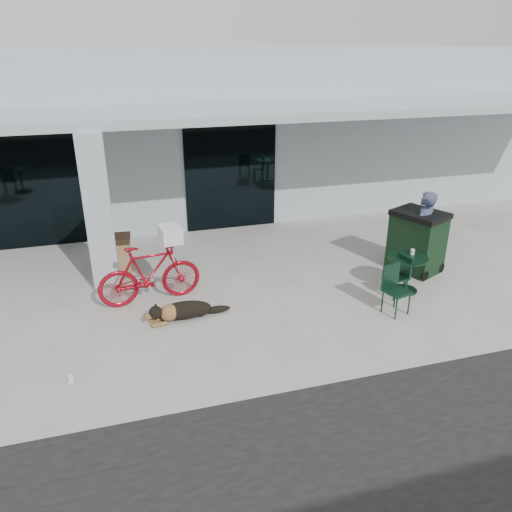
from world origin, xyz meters
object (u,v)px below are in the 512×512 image
object	(u,v)px
dog	(184,309)
trash_receptacle	(120,255)
cafe_chair_far_a	(397,291)
wheeled_bin	(417,241)
bicycle	(150,274)
cafe_table_far	(406,274)
cafe_chair_far_b	(397,277)
person	(422,232)

from	to	relation	value
dog	trash_receptacle	xyz separation A→B (m)	(-1.02, 2.31, 0.24)
cafe_chair_far_a	wheeled_bin	xyz separation A→B (m)	(1.41, 1.60, 0.21)
dog	wheeled_bin	xyz separation A→B (m)	(5.18, 0.71, 0.48)
bicycle	wheeled_bin	xyz separation A→B (m)	(5.69, -0.12, 0.08)
cafe_table_far	cafe_chair_far_b	bearing A→B (deg)	-155.16
cafe_chair_far_b	cafe_table_far	bearing A→B (deg)	106.34
dog	cafe_chair_far_b	size ratio (longest dim) A/B	1.36
cafe_chair_far_a	wheeled_bin	size ratio (longest dim) A/B	0.69
dog	cafe_chair_far_a	distance (m)	3.88
bicycle	cafe_table_far	xyz separation A→B (m)	(4.94, -0.97, -0.22)
dog	cafe_table_far	world-z (taller)	cafe_table_far
dog	cafe_table_far	xyz separation A→B (m)	(4.43, -0.14, 0.18)
cafe_table_far	person	xyz separation A→B (m)	(0.78, 0.75, 0.53)
dog	wheeled_bin	size ratio (longest dim) A/B	0.85
cafe_chair_far_b	dog	bearing A→B (deg)	-102.47
cafe_chair_far_b	wheeled_bin	world-z (taller)	wheeled_bin
bicycle	dog	xyz separation A→B (m)	(0.51, -0.83, -0.40)
cafe_table_far	wheeled_bin	world-z (taller)	wheeled_bin
person	dog	bearing A→B (deg)	-24.63
cafe_chair_far_a	trash_receptacle	distance (m)	5.76
cafe_chair_far_b	wheeled_bin	size ratio (longest dim) A/B	0.62
trash_receptacle	wheeled_bin	bearing A→B (deg)	-14.47
dog	wheeled_bin	world-z (taller)	wheeled_bin
trash_receptacle	wheeled_bin	xyz separation A→B (m)	(6.20, -1.60, 0.24)
dog	wheeled_bin	distance (m)	5.24
cafe_chair_far_b	cafe_chair_far_a	bearing A→B (deg)	-39.09
cafe_table_far	trash_receptacle	bearing A→B (deg)	155.79
cafe_chair_far_a	wheeled_bin	distance (m)	2.14
bicycle	trash_receptacle	size ratio (longest dim) A/B	2.26
bicycle	cafe_chair_far_a	bearing A→B (deg)	-118.61
cafe_chair_far_a	cafe_chair_far_b	bearing A→B (deg)	42.75
dog	cafe_chair_far_b	world-z (taller)	cafe_chair_far_b
dog	cafe_chair_far_a	world-z (taller)	cafe_chair_far_a
person	trash_receptacle	distance (m)	6.47
dog	person	xyz separation A→B (m)	(5.21, 0.61, 0.71)
cafe_table_far	trash_receptacle	size ratio (longest dim) A/B	0.91
dog	person	size ratio (longest dim) A/B	0.63
bicycle	person	bearing A→B (deg)	-98.89
dog	cafe_chair_far_a	bearing A→B (deg)	-23.32
bicycle	person	distance (m)	5.73
bicycle	trash_receptacle	world-z (taller)	bicycle
cafe_table_far	cafe_chair_far_b	world-z (taller)	cafe_chair_far_b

